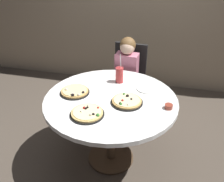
{
  "coord_description": "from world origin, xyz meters",
  "views": [
    {
      "loc": [
        0.49,
        -1.9,
        1.97
      ],
      "look_at": [
        0.0,
        0.05,
        0.8
      ],
      "focal_mm": 40.09,
      "sensor_mm": 36.0,
      "label": 1
    }
  ],
  "objects_px": {
    "chair_wooden": "(128,78)",
    "pizza_veggie": "(127,101)",
    "sauce_bowl": "(169,107)",
    "pizza_cheese": "(75,92)",
    "dining_table": "(111,107)",
    "pizza_pepperoni": "(87,113)",
    "diner_child": "(125,87)",
    "soda_cup": "(119,75)",
    "plate_small": "(146,89)"
  },
  "relations": [
    {
      "from": "chair_wooden",
      "to": "pizza_cheese",
      "type": "distance_m",
      "value": 0.97
    },
    {
      "from": "soda_cup",
      "to": "pizza_veggie",
      "type": "bearing_deg",
      "value": -67.94
    },
    {
      "from": "soda_cup",
      "to": "plate_small",
      "type": "distance_m",
      "value": 0.31
    },
    {
      "from": "pizza_veggie",
      "to": "soda_cup",
      "type": "distance_m",
      "value": 0.41
    },
    {
      "from": "diner_child",
      "to": "pizza_pepperoni",
      "type": "relative_size",
      "value": 3.75
    },
    {
      "from": "chair_wooden",
      "to": "sauce_bowl",
      "type": "height_order",
      "value": "chair_wooden"
    },
    {
      "from": "diner_child",
      "to": "soda_cup",
      "type": "distance_m",
      "value": 0.5
    },
    {
      "from": "diner_child",
      "to": "pizza_pepperoni",
      "type": "bearing_deg",
      "value": -96.83
    },
    {
      "from": "pizza_veggie",
      "to": "diner_child",
      "type": "bearing_deg",
      "value": 102.46
    },
    {
      "from": "chair_wooden",
      "to": "pizza_pepperoni",
      "type": "xyz_separation_m",
      "value": [
        -0.13,
        -1.18,
        0.24
      ]
    },
    {
      "from": "diner_child",
      "to": "soda_cup",
      "type": "bearing_deg",
      "value": -88.11
    },
    {
      "from": "diner_child",
      "to": "pizza_cheese",
      "type": "bearing_deg",
      "value": -117.03
    },
    {
      "from": "dining_table",
      "to": "chair_wooden",
      "type": "distance_m",
      "value": 0.89
    },
    {
      "from": "pizza_pepperoni",
      "to": "dining_table",
      "type": "bearing_deg",
      "value": 67.43
    },
    {
      "from": "plate_small",
      "to": "pizza_pepperoni",
      "type": "bearing_deg",
      "value": -127.29
    },
    {
      "from": "diner_child",
      "to": "pizza_cheese",
      "type": "relative_size",
      "value": 3.84
    },
    {
      "from": "diner_child",
      "to": "soda_cup",
      "type": "height_order",
      "value": "diner_child"
    },
    {
      "from": "chair_wooden",
      "to": "pizza_veggie",
      "type": "height_order",
      "value": "chair_wooden"
    },
    {
      "from": "soda_cup",
      "to": "sauce_bowl",
      "type": "distance_m",
      "value": 0.64
    },
    {
      "from": "pizza_cheese",
      "to": "dining_table",
      "type": "bearing_deg",
      "value": -1.48
    },
    {
      "from": "dining_table",
      "to": "pizza_cheese",
      "type": "xyz_separation_m",
      "value": [
        -0.36,
        0.01,
        0.11
      ]
    },
    {
      "from": "diner_child",
      "to": "pizza_pepperoni",
      "type": "distance_m",
      "value": 1.04
    },
    {
      "from": "pizza_cheese",
      "to": "plate_small",
      "type": "xyz_separation_m",
      "value": [
        0.65,
        0.24,
        -0.01
      ]
    },
    {
      "from": "dining_table",
      "to": "chair_wooden",
      "type": "height_order",
      "value": "chair_wooden"
    },
    {
      "from": "sauce_bowl",
      "to": "dining_table",
      "type": "bearing_deg",
      "value": 175.59
    },
    {
      "from": "soda_cup",
      "to": "pizza_pepperoni",
      "type": "bearing_deg",
      "value": -101.76
    },
    {
      "from": "pizza_cheese",
      "to": "pizza_pepperoni",
      "type": "height_order",
      "value": "same"
    },
    {
      "from": "pizza_veggie",
      "to": "soda_cup",
      "type": "height_order",
      "value": "soda_cup"
    },
    {
      "from": "pizza_pepperoni",
      "to": "sauce_bowl",
      "type": "bearing_deg",
      "value": 21.69
    },
    {
      "from": "pizza_pepperoni",
      "to": "soda_cup",
      "type": "distance_m",
      "value": 0.65
    },
    {
      "from": "pizza_cheese",
      "to": "plate_small",
      "type": "relative_size",
      "value": 1.57
    },
    {
      "from": "pizza_cheese",
      "to": "pizza_pepperoni",
      "type": "xyz_separation_m",
      "value": [
        0.23,
        -0.31,
        -0.0
      ]
    },
    {
      "from": "chair_wooden",
      "to": "pizza_veggie",
      "type": "relative_size",
      "value": 3.29
    },
    {
      "from": "diner_child",
      "to": "pizza_veggie",
      "type": "height_order",
      "value": "diner_child"
    },
    {
      "from": "sauce_bowl",
      "to": "plate_small",
      "type": "bearing_deg",
      "value": 129.26
    },
    {
      "from": "pizza_cheese",
      "to": "pizza_pepperoni",
      "type": "bearing_deg",
      "value": -53.04
    },
    {
      "from": "dining_table",
      "to": "pizza_veggie",
      "type": "distance_m",
      "value": 0.2
    },
    {
      "from": "diner_child",
      "to": "plate_small",
      "type": "xyz_separation_m",
      "value": [
        0.3,
        -0.45,
        0.27
      ]
    },
    {
      "from": "soda_cup",
      "to": "sauce_bowl",
      "type": "bearing_deg",
      "value": -35.74
    },
    {
      "from": "diner_child",
      "to": "soda_cup",
      "type": "xyz_separation_m",
      "value": [
        0.01,
        -0.37,
        0.35
      ]
    },
    {
      "from": "pizza_veggie",
      "to": "pizza_cheese",
      "type": "relative_size",
      "value": 1.02
    },
    {
      "from": "diner_child",
      "to": "sauce_bowl",
      "type": "distance_m",
      "value": 0.95
    },
    {
      "from": "pizza_veggie",
      "to": "soda_cup",
      "type": "bearing_deg",
      "value": 112.06
    },
    {
      "from": "chair_wooden",
      "to": "pizza_cheese",
      "type": "bearing_deg",
      "value": -112.59
    },
    {
      "from": "dining_table",
      "to": "diner_child",
      "type": "distance_m",
      "value": 0.72
    },
    {
      "from": "dining_table",
      "to": "sauce_bowl",
      "type": "bearing_deg",
      "value": -4.41
    },
    {
      "from": "dining_table",
      "to": "pizza_cheese",
      "type": "height_order",
      "value": "pizza_cheese"
    },
    {
      "from": "pizza_veggie",
      "to": "pizza_pepperoni",
      "type": "height_order",
      "value": "same"
    },
    {
      "from": "chair_wooden",
      "to": "pizza_pepperoni",
      "type": "bearing_deg",
      "value": -96.3
    },
    {
      "from": "pizza_pepperoni",
      "to": "sauce_bowl",
      "type": "xyz_separation_m",
      "value": [
        0.65,
        0.26,
        0.0
      ]
    }
  ]
}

